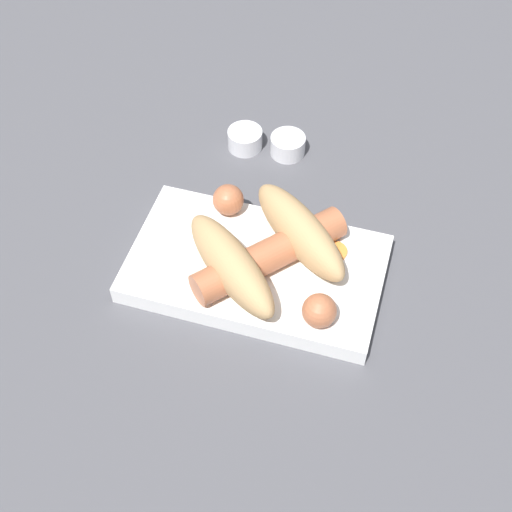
{
  "coord_description": "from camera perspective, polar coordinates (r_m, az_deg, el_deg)",
  "views": [
    {
      "loc": [
        0.13,
        -0.43,
        0.61
      ],
      "look_at": [
        0.0,
        0.0,
        0.03
      ],
      "focal_mm": 50.0,
      "sensor_mm": 36.0,
      "label": 1
    }
  ],
  "objects": [
    {
      "name": "ground_plane",
      "position": [
        0.76,
        -0.0,
        -1.49
      ],
      "size": [
        3.0,
        3.0,
        0.0
      ],
      "primitive_type": "plane",
      "color": "#4C4C51"
    },
    {
      "name": "bread_roll",
      "position": [
        0.72,
        0.82,
        0.67
      ],
      "size": [
        0.19,
        0.19,
        0.05
      ],
      "color": "tan",
      "rests_on": "food_tray"
    },
    {
      "name": "sausage",
      "position": [
        0.73,
        1.2,
        0.34
      ],
      "size": [
        0.16,
        0.15,
        0.03
      ],
      "color": "#B26642",
      "rests_on": "food_tray"
    },
    {
      "name": "pickled_veggies",
      "position": [
        0.75,
        4.37,
        0.75
      ],
      "size": [
        0.08,
        0.04,
        0.0
      ],
      "color": "orange",
      "rests_on": "food_tray"
    },
    {
      "name": "condiment_cup_far",
      "position": [
        0.88,
        -0.88,
        9.26
      ],
      "size": [
        0.04,
        0.04,
        0.02
      ],
      "color": "white",
      "rests_on": "ground_plane"
    },
    {
      "name": "food_tray",
      "position": [
        0.75,
        -0.0,
        -0.99
      ],
      "size": [
        0.26,
        0.15,
        0.02
      ],
      "color": "white",
      "rests_on": "ground_plane"
    },
    {
      "name": "condiment_cup_near",
      "position": [
        0.87,
        2.56,
        8.78
      ],
      "size": [
        0.04,
        0.04,
        0.02
      ],
      "color": "white",
      "rests_on": "ground_plane"
    }
  ]
}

